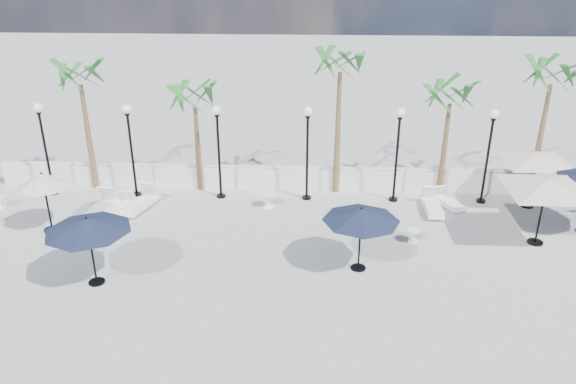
{
  "coord_description": "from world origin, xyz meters",
  "views": [
    {
      "loc": [
        0.21,
        -14.23,
        9.6
      ],
      "look_at": [
        -0.63,
        3.78,
        1.5
      ],
      "focal_mm": 35.0,
      "sensor_mm": 36.0,
      "label": 1
    }
  ],
  "objects_px": {
    "lounger_5": "(432,205)",
    "parasol_cream_sq_b": "(537,153)",
    "parasol_navy_mid": "(361,215)",
    "parasol_cream_sq_a": "(548,180)",
    "lounger_3": "(122,207)",
    "lounger_2": "(101,209)",
    "lounger_4": "(448,201)",
    "parasol_navy_left": "(87,225)",
    "lounger_1": "(140,203)",
    "parasol_cream_small": "(43,181)"
  },
  "relations": [
    {
      "from": "lounger_4",
      "to": "parasol_navy_mid",
      "type": "bearing_deg",
      "value": -151.64
    },
    {
      "from": "parasol_navy_mid",
      "to": "lounger_2",
      "type": "bearing_deg",
      "value": 160.49
    },
    {
      "from": "lounger_5",
      "to": "parasol_navy_mid",
      "type": "distance_m",
      "value": 5.6
    },
    {
      "from": "lounger_5",
      "to": "parasol_cream_sq_b",
      "type": "bearing_deg",
      "value": 9.72
    },
    {
      "from": "lounger_1",
      "to": "parasol_cream_small",
      "type": "xyz_separation_m",
      "value": [
        -2.69,
        -1.95,
        1.7
      ]
    },
    {
      "from": "lounger_4",
      "to": "parasol_navy_left",
      "type": "distance_m",
      "value": 13.46
    },
    {
      "from": "lounger_2",
      "to": "lounger_3",
      "type": "height_order",
      "value": "lounger_2"
    },
    {
      "from": "lounger_3",
      "to": "parasol_navy_left",
      "type": "xyz_separation_m",
      "value": [
        0.76,
        -4.87,
        1.79
      ]
    },
    {
      "from": "lounger_3",
      "to": "parasol_cream_sq_b",
      "type": "relative_size",
      "value": 0.36
    },
    {
      "from": "lounger_3",
      "to": "parasol_navy_mid",
      "type": "bearing_deg",
      "value": -17.67
    },
    {
      "from": "parasol_navy_left",
      "to": "parasol_cream_sq_a",
      "type": "xyz_separation_m",
      "value": [
        14.33,
        3.15,
        0.39
      ]
    },
    {
      "from": "lounger_2",
      "to": "lounger_1",
      "type": "bearing_deg",
      "value": 29.59
    },
    {
      "from": "lounger_2",
      "to": "parasol_cream_sq_b",
      "type": "height_order",
      "value": "parasol_cream_sq_b"
    },
    {
      "from": "parasol_navy_mid",
      "to": "parasol_cream_small",
      "type": "relative_size",
      "value": 1.06
    },
    {
      "from": "parasol_navy_left",
      "to": "parasol_cream_sq_b",
      "type": "xyz_separation_m",
      "value": [
        15.05,
        6.15,
        0.23
      ]
    },
    {
      "from": "parasol_cream_sq_a",
      "to": "parasol_cream_sq_b",
      "type": "distance_m",
      "value": 3.1
    },
    {
      "from": "parasol_cream_sq_b",
      "to": "lounger_4",
      "type": "bearing_deg",
      "value": -177.42
    },
    {
      "from": "parasol_navy_mid",
      "to": "lounger_3",
      "type": "bearing_deg",
      "value": 157.41
    },
    {
      "from": "lounger_2",
      "to": "lounger_3",
      "type": "bearing_deg",
      "value": 26.46
    },
    {
      "from": "parasol_navy_left",
      "to": "parasol_cream_sq_b",
      "type": "relative_size",
      "value": 0.53
    },
    {
      "from": "lounger_1",
      "to": "lounger_3",
      "type": "distance_m",
      "value": 0.72
    },
    {
      "from": "lounger_3",
      "to": "parasol_cream_small",
      "type": "bearing_deg",
      "value": -137.22
    },
    {
      "from": "lounger_1",
      "to": "parasol_cream_sq_a",
      "type": "height_order",
      "value": "parasol_cream_sq_a"
    },
    {
      "from": "lounger_2",
      "to": "parasol_cream_sq_b",
      "type": "xyz_separation_m",
      "value": [
        16.53,
        1.58,
        1.96
      ]
    },
    {
      "from": "lounger_2",
      "to": "lounger_5",
      "type": "xyz_separation_m",
      "value": [
        12.7,
        0.94,
        -0.03
      ]
    },
    {
      "from": "lounger_4",
      "to": "parasol_navy_left",
      "type": "height_order",
      "value": "parasol_navy_left"
    },
    {
      "from": "parasol_cream_sq_a",
      "to": "parasol_cream_small",
      "type": "distance_m",
      "value": 17.16
    },
    {
      "from": "parasol_cream_sq_a",
      "to": "parasol_cream_sq_b",
      "type": "xyz_separation_m",
      "value": [
        0.72,
        3.01,
        -0.16
      ]
    },
    {
      "from": "parasol_cream_sq_a",
      "to": "parasol_cream_small",
      "type": "relative_size",
      "value": 2.3
    },
    {
      "from": "lounger_5",
      "to": "parasol_navy_left",
      "type": "height_order",
      "value": "parasol_navy_left"
    },
    {
      "from": "lounger_1",
      "to": "lounger_2",
      "type": "distance_m",
      "value": 1.49
    },
    {
      "from": "parasol_cream_small",
      "to": "lounger_2",
      "type": "bearing_deg",
      "value": 44.22
    },
    {
      "from": "lounger_3",
      "to": "parasol_cream_sq_a",
      "type": "relative_size",
      "value": 0.33
    },
    {
      "from": "parasol_navy_mid",
      "to": "parasol_cream_sq_b",
      "type": "height_order",
      "value": "parasol_cream_sq_b"
    },
    {
      "from": "lounger_3",
      "to": "lounger_4",
      "type": "xyz_separation_m",
      "value": [
        12.67,
        1.14,
        -0.01
      ]
    },
    {
      "from": "lounger_2",
      "to": "lounger_3",
      "type": "distance_m",
      "value": 0.78
    },
    {
      "from": "lounger_1",
      "to": "parasol_navy_left",
      "type": "bearing_deg",
      "value": -71.22
    },
    {
      "from": "lounger_2",
      "to": "parasol_navy_left",
      "type": "bearing_deg",
      "value": -67.91
    },
    {
      "from": "lounger_2",
      "to": "parasol_cream_small",
      "type": "xyz_separation_m",
      "value": [
        -1.34,
        -1.31,
        1.69
      ]
    },
    {
      "from": "lounger_3",
      "to": "lounger_4",
      "type": "bearing_deg",
      "value": 10.07
    },
    {
      "from": "lounger_1",
      "to": "parasol_cream_sq_a",
      "type": "relative_size",
      "value": 0.41
    },
    {
      "from": "lounger_5",
      "to": "parasol_cream_sq_b",
      "type": "height_order",
      "value": "parasol_cream_sq_b"
    },
    {
      "from": "lounger_5",
      "to": "parasol_navy_left",
      "type": "distance_m",
      "value": 12.62
    },
    {
      "from": "lounger_5",
      "to": "lounger_2",
      "type": "bearing_deg",
      "value": -175.47
    },
    {
      "from": "parasol_navy_mid",
      "to": "parasol_cream_sq_a",
      "type": "height_order",
      "value": "parasol_cream_sq_a"
    },
    {
      "from": "parasol_navy_mid",
      "to": "parasol_cream_sq_a",
      "type": "relative_size",
      "value": 0.46
    },
    {
      "from": "lounger_2",
      "to": "lounger_5",
      "type": "bearing_deg",
      "value": 8.43
    },
    {
      "from": "parasol_navy_left",
      "to": "parasol_cream_sq_b",
      "type": "height_order",
      "value": "parasol_cream_sq_b"
    },
    {
      "from": "parasol_cream_sq_b",
      "to": "parasol_cream_small",
      "type": "relative_size",
      "value": 2.1
    },
    {
      "from": "lounger_1",
      "to": "lounger_3",
      "type": "relative_size",
      "value": 1.24
    }
  ]
}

